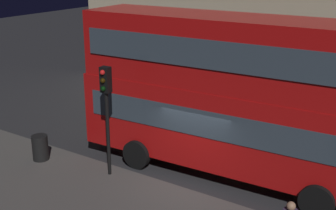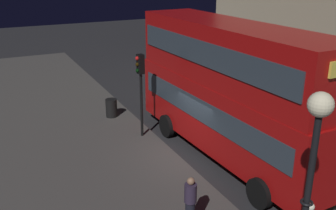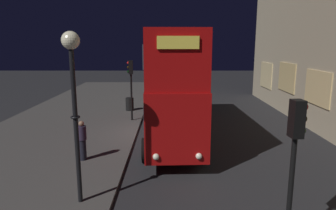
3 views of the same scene
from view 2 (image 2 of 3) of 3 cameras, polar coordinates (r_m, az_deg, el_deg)
ground_plane at (r=16.43m, az=3.89°, el=-7.50°), size 80.00×80.00×0.00m
sidewalk_slab at (r=14.83m, az=-13.53°, el=-11.07°), size 44.00×8.73×0.12m
double_decker_bus at (r=15.51m, az=8.92°, el=2.80°), size 10.55×3.07×5.48m
traffic_light_near_kerb at (r=17.07m, az=-4.04°, el=3.91°), size 0.33×0.37×3.80m
street_lamp at (r=8.46m, az=20.51°, el=-6.65°), size 0.52×0.52×5.16m
pedestrian at (r=11.80m, az=3.28°, el=-14.02°), size 0.37×0.37×1.69m
litter_bin at (r=20.21m, az=-8.27°, el=-0.43°), size 0.58×0.58×0.94m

